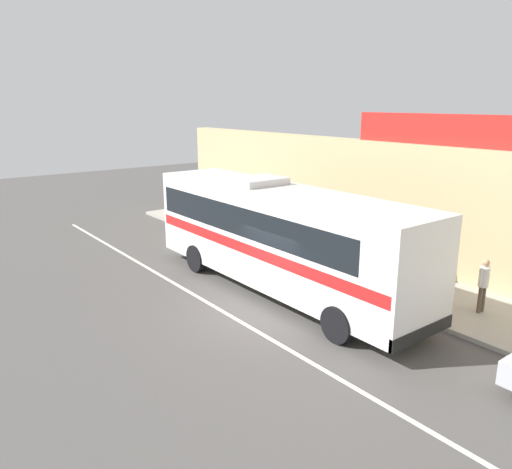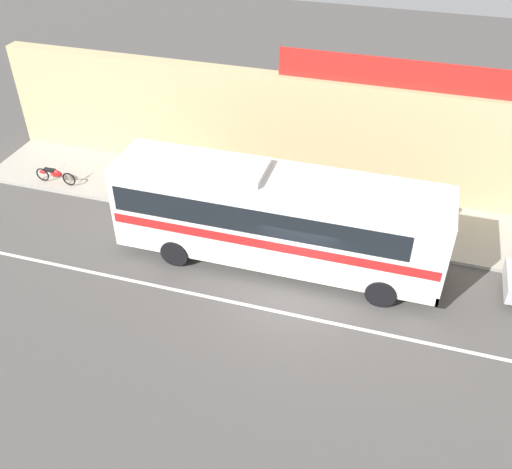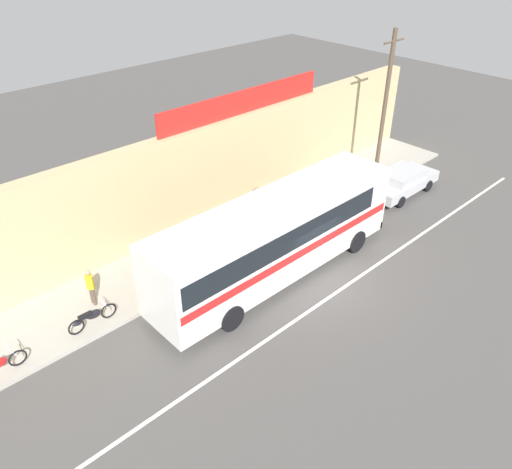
{
  "view_description": "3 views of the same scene",
  "coord_description": "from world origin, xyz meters",
  "px_view_note": "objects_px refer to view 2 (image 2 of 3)",
  "views": [
    {
      "loc": [
        11.28,
        -8.72,
        6.31
      ],
      "look_at": [
        -1.74,
        1.27,
        1.93
      ],
      "focal_mm": 35.01,
      "sensor_mm": 36.0,
      "label": 1
    },
    {
      "loc": [
        2.9,
        -14.06,
        13.6
      ],
      "look_at": [
        -1.74,
        1.41,
        1.29
      ],
      "focal_mm": 40.46,
      "sensor_mm": 36.0,
      "label": 2
    },
    {
      "loc": [
        -13.27,
        -10.16,
        13.0
      ],
      "look_at": [
        -1.46,
        2.46,
        1.85
      ],
      "focal_mm": 35.52,
      "sensor_mm": 36.0,
      "label": 3
    }
  ],
  "objects_px": {
    "motorcycle_red": "(126,186)",
    "pedestrian_far_right": "(437,208)",
    "pedestrian_far_left": "(363,192)",
    "intercity_bus": "(275,215)",
    "pedestrian_by_curb": "(150,165)",
    "motorcycle_black": "(54,174)"
  },
  "relations": [
    {
      "from": "motorcycle_red",
      "to": "pedestrian_far_right",
      "type": "bearing_deg",
      "value": 5.6
    },
    {
      "from": "motorcycle_red",
      "to": "pedestrian_far_left",
      "type": "height_order",
      "value": "pedestrian_far_left"
    },
    {
      "from": "intercity_bus",
      "to": "pedestrian_by_curb",
      "type": "distance_m",
      "value": 7.33
    },
    {
      "from": "intercity_bus",
      "to": "motorcycle_black",
      "type": "xyz_separation_m",
      "value": [
        -10.46,
        2.22,
        -1.5
      ]
    },
    {
      "from": "intercity_bus",
      "to": "pedestrian_far_right",
      "type": "distance_m",
      "value": 6.54
    },
    {
      "from": "motorcycle_black",
      "to": "pedestrian_far_right",
      "type": "relative_size",
      "value": 1.14
    },
    {
      "from": "motorcycle_black",
      "to": "pedestrian_by_curb",
      "type": "height_order",
      "value": "pedestrian_by_curb"
    },
    {
      "from": "pedestrian_by_curb",
      "to": "motorcycle_black",
      "type": "bearing_deg",
      "value": -164.05
    },
    {
      "from": "motorcycle_black",
      "to": "pedestrian_far_left",
      "type": "bearing_deg",
      "value": 7.08
    },
    {
      "from": "motorcycle_black",
      "to": "pedestrian_far_left",
      "type": "distance_m",
      "value": 13.18
    },
    {
      "from": "intercity_bus",
      "to": "motorcycle_black",
      "type": "height_order",
      "value": "intercity_bus"
    },
    {
      "from": "motorcycle_red",
      "to": "pedestrian_far_right",
      "type": "xyz_separation_m",
      "value": [
        12.52,
        1.23,
        0.55
      ]
    },
    {
      "from": "motorcycle_red",
      "to": "pedestrian_by_curb",
      "type": "relative_size",
      "value": 1.2
    },
    {
      "from": "pedestrian_far_right",
      "to": "motorcycle_red",
      "type": "bearing_deg",
      "value": -174.4
    },
    {
      "from": "motorcycle_red",
      "to": "motorcycle_black",
      "type": "bearing_deg",
      "value": -179.32
    },
    {
      "from": "intercity_bus",
      "to": "motorcycle_red",
      "type": "bearing_deg",
      "value": 162.25
    },
    {
      "from": "pedestrian_far_left",
      "to": "pedestrian_by_curb",
      "type": "distance_m",
      "value": 9.06
    },
    {
      "from": "pedestrian_far_right",
      "to": "motorcycle_black",
      "type": "bearing_deg",
      "value": -175.45
    },
    {
      "from": "pedestrian_by_curb",
      "to": "pedestrian_far_right",
      "type": "distance_m",
      "value": 11.89
    },
    {
      "from": "motorcycle_black",
      "to": "pedestrian_by_curb",
      "type": "relative_size",
      "value": 1.21
    },
    {
      "from": "intercity_bus",
      "to": "pedestrian_by_curb",
      "type": "relative_size",
      "value": 7.24
    },
    {
      "from": "pedestrian_far_right",
      "to": "intercity_bus",
      "type": "bearing_deg",
      "value": -147.38
    }
  ]
}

